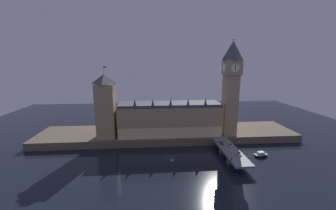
% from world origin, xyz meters
% --- Properties ---
extents(ground_plane, '(400.00, 400.00, 0.00)m').
position_xyz_m(ground_plane, '(0.00, 0.00, 0.00)').
color(ground_plane, black).
extents(embankment, '(220.00, 42.00, 6.12)m').
position_xyz_m(embankment, '(0.00, 39.00, 3.06)').
color(embankment, brown).
rests_on(embankment, ground_plane).
extents(parliament_hall, '(82.69, 22.92, 31.81)m').
position_xyz_m(parliament_hall, '(0.83, 31.79, 19.30)').
color(parliament_hall, tan).
rests_on(parliament_hall, embankment).
extents(clock_tower, '(13.12, 13.23, 77.30)m').
position_xyz_m(clock_tower, '(49.96, 26.85, 47.01)').
color(clock_tower, tan).
rests_on(clock_tower, embankment).
extents(victoria_tower, '(14.41, 14.41, 56.54)m').
position_xyz_m(victoria_tower, '(-50.01, 28.56, 31.51)').
color(victoria_tower, tan).
rests_on(victoria_tower, embankment).
extents(bridge, '(11.90, 46.00, 6.02)m').
position_xyz_m(bridge, '(40.06, -5.00, 4.48)').
color(bridge, slate).
rests_on(bridge, ground_plane).
extents(car_northbound_lead, '(1.97, 4.56, 1.47)m').
position_xyz_m(car_northbound_lead, '(37.44, 6.37, 6.71)').
color(car_northbound_lead, '#235633').
rests_on(car_northbound_lead, bridge).
extents(car_southbound_lead, '(1.92, 4.53, 1.57)m').
position_xyz_m(car_southbound_lead, '(42.68, -12.47, 6.76)').
color(car_southbound_lead, silver).
rests_on(car_southbound_lead, bridge).
extents(car_southbound_trail, '(1.89, 3.81, 1.32)m').
position_xyz_m(car_southbound_trail, '(42.68, 1.90, 6.64)').
color(car_southbound_trail, silver).
rests_on(car_southbound_trail, bridge).
extents(pedestrian_near_rail, '(0.38, 0.38, 1.68)m').
position_xyz_m(pedestrian_near_rail, '(34.83, -19.73, 6.91)').
color(pedestrian_near_rail, black).
rests_on(pedestrian_near_rail, bridge).
extents(pedestrian_far_rail, '(0.38, 0.38, 1.71)m').
position_xyz_m(pedestrian_far_rail, '(34.83, 8.20, 6.93)').
color(pedestrian_far_rail, black).
rests_on(pedestrian_far_rail, bridge).
extents(street_lamp_near, '(1.34, 0.60, 6.19)m').
position_xyz_m(street_lamp_near, '(34.43, -19.72, 9.90)').
color(street_lamp_near, '#2D3333').
rests_on(street_lamp_near, bridge).
extents(street_lamp_mid, '(1.34, 0.60, 6.30)m').
position_xyz_m(street_lamp_mid, '(45.70, -5.00, 9.97)').
color(street_lamp_mid, '#2D3333').
rests_on(street_lamp_mid, bridge).
extents(boat_downstream, '(11.24, 6.82, 3.41)m').
position_xyz_m(boat_downstream, '(62.63, -3.91, 1.25)').
color(boat_downstream, '#28282D').
rests_on(boat_downstream, ground_plane).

